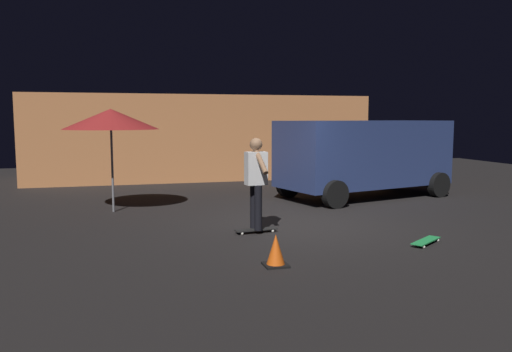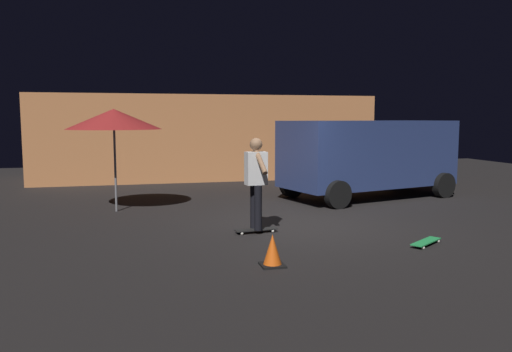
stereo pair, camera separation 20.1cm
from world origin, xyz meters
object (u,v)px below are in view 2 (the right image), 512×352
Objects in this scene: parked_van at (369,154)px; skateboard_spare at (426,242)px; skateboard_ridden at (256,230)px; skater at (256,177)px; traffic_cone at (272,252)px; patio_umbrella at (114,119)px.

parked_van reaches higher than skateboard_spare.
parked_van is 5.32m from skateboard_ridden.
skateboard_spare is 3.13m from skater.
patio_umbrella is at bearing 114.31° from traffic_cone.
parked_van is at bearing 41.42° from skateboard_ridden.
patio_umbrella reaches higher than skateboard_ridden.
parked_van is 5.21m from skater.
skateboard_spare is (2.52, -1.57, 0.00)m from skateboard_ridden.
patio_umbrella is at bearing 131.47° from skateboard_ridden.
patio_umbrella is 3.05× the size of skateboard_spare.
patio_umbrella is at bearing 131.47° from skater.
skateboard_spare is at bearing -105.43° from parked_van.
patio_umbrella reaches higher than skater.
skateboard_ridden is (-3.90, -3.44, -1.11)m from parked_van.
skateboard_ridden is at bearing 148.11° from skateboard_spare.
skater is (-2.52, 1.57, 0.98)m from skateboard_spare.
parked_van is 6.18× the size of skateboard_ridden.
traffic_cone is (-0.28, -2.13, -0.83)m from skater.
traffic_cone is at bearing -168.60° from skateboard_spare.
traffic_cone is at bearing -126.88° from parked_van.
skater is 2.30m from traffic_cone.
traffic_cone is (-2.80, -0.56, 0.16)m from skateboard_spare.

